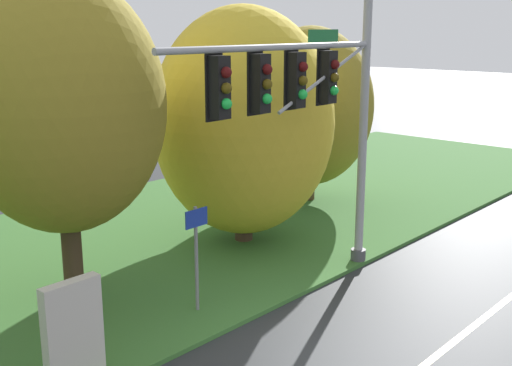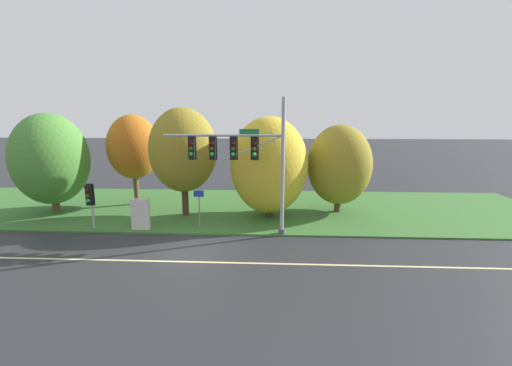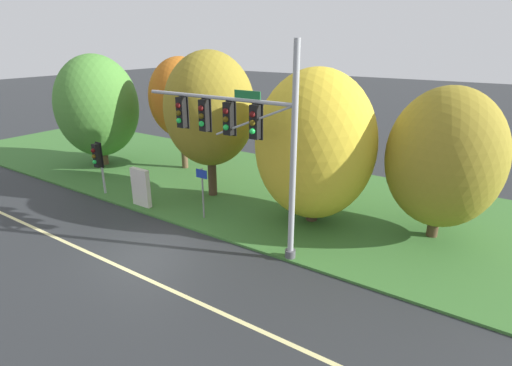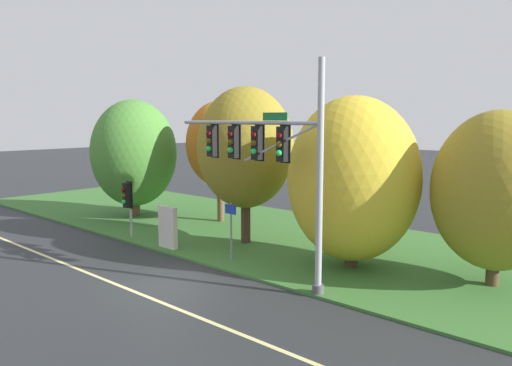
{
  "view_description": "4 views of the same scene",
  "coord_description": "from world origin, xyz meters",
  "px_view_note": "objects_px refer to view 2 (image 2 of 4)",
  "views": [
    {
      "loc": [
        -9.09,
        -6.18,
        6.24
      ],
      "look_at": [
        2.38,
        4.2,
        2.45
      ],
      "focal_mm": 45.0,
      "sensor_mm": 36.0,
      "label": 1
    },
    {
      "loc": [
        4.34,
        -16.4,
        7.05
      ],
      "look_at": [
        3.32,
        3.65,
        2.93
      ],
      "focal_mm": 24.0,
      "sensor_mm": 36.0,
      "label": 2
    },
    {
      "loc": [
        11.14,
        -9.02,
        7.87
      ],
      "look_at": [
        3.02,
        3.2,
        2.57
      ],
      "focal_mm": 28.0,
      "sensor_mm": 36.0,
      "label": 3
    },
    {
      "loc": [
        14.22,
        -10.72,
        5.99
      ],
      "look_at": [
        1.01,
        3.88,
        3.41
      ],
      "focal_mm": 35.0,
      "sensor_mm": 36.0,
      "label": 4
    }
  ],
  "objects_px": {
    "tree_nearest_road": "(50,159)",
    "route_sign_post": "(199,204)",
    "pedestrian_signal_near_kerb": "(90,197)",
    "info_kiosk": "(140,214)",
    "tree_mid_verge": "(269,165)",
    "traffic_signal_mast": "(244,156)",
    "tree_tall_centre": "(339,165)",
    "tree_left_of_mast": "(133,147)",
    "tree_behind_signpost": "(183,150)"
  },
  "relations": [
    {
      "from": "traffic_signal_mast",
      "to": "tree_mid_verge",
      "type": "relative_size",
      "value": 1.16
    },
    {
      "from": "tree_mid_verge",
      "to": "info_kiosk",
      "type": "xyz_separation_m",
      "value": [
        -7.71,
        -3.15,
        -2.56
      ]
    },
    {
      "from": "tree_mid_verge",
      "to": "traffic_signal_mast",
      "type": "bearing_deg",
      "value": -111.86
    },
    {
      "from": "pedestrian_signal_near_kerb",
      "to": "info_kiosk",
      "type": "bearing_deg",
      "value": 2.35
    },
    {
      "from": "tree_behind_signpost",
      "to": "tree_tall_centre",
      "type": "xyz_separation_m",
      "value": [
        10.67,
        1.43,
        -1.12
      ]
    },
    {
      "from": "route_sign_post",
      "to": "tree_tall_centre",
      "type": "height_order",
      "value": "tree_tall_centre"
    },
    {
      "from": "tree_mid_verge",
      "to": "tree_left_of_mast",
      "type": "bearing_deg",
      "value": 165.69
    },
    {
      "from": "traffic_signal_mast",
      "to": "pedestrian_signal_near_kerb",
      "type": "bearing_deg",
      "value": 178.75
    },
    {
      "from": "pedestrian_signal_near_kerb",
      "to": "tree_mid_verge",
      "type": "xyz_separation_m",
      "value": [
        10.69,
        3.28,
        1.52
      ]
    },
    {
      "from": "tree_nearest_road",
      "to": "tree_mid_verge",
      "type": "xyz_separation_m",
      "value": [
        15.22,
        -0.25,
        -0.28
      ]
    },
    {
      "from": "tree_behind_signpost",
      "to": "tree_nearest_road",
      "type": "bearing_deg",
      "value": 178.13
    },
    {
      "from": "tree_left_of_mast",
      "to": "tree_mid_verge",
      "type": "distance_m",
      "value": 10.62
    },
    {
      "from": "tree_left_of_mast",
      "to": "tree_tall_centre",
      "type": "relative_size",
      "value": 1.11
    },
    {
      "from": "route_sign_post",
      "to": "info_kiosk",
      "type": "bearing_deg",
      "value": -170.42
    },
    {
      "from": "traffic_signal_mast",
      "to": "info_kiosk",
      "type": "bearing_deg",
      "value": 177.05
    },
    {
      "from": "info_kiosk",
      "to": "tree_tall_centre",
      "type": "bearing_deg",
      "value": 19.73
    },
    {
      "from": "route_sign_post",
      "to": "tree_nearest_road",
      "type": "bearing_deg",
      "value": 165.6
    },
    {
      "from": "tree_tall_centre",
      "to": "info_kiosk",
      "type": "bearing_deg",
      "value": -160.27
    },
    {
      "from": "pedestrian_signal_near_kerb",
      "to": "route_sign_post",
      "type": "distance_m",
      "value": 6.51
    },
    {
      "from": "tree_mid_verge",
      "to": "tree_tall_centre",
      "type": "height_order",
      "value": "tree_mid_verge"
    },
    {
      "from": "tree_nearest_road",
      "to": "tree_mid_verge",
      "type": "relative_size",
      "value": 1.03
    },
    {
      "from": "route_sign_post",
      "to": "tree_behind_signpost",
      "type": "relative_size",
      "value": 0.32
    },
    {
      "from": "route_sign_post",
      "to": "tree_mid_verge",
      "type": "bearing_deg",
      "value": 31.24
    },
    {
      "from": "route_sign_post",
      "to": "tree_left_of_mast",
      "type": "bearing_deg",
      "value": 139.25
    },
    {
      "from": "traffic_signal_mast",
      "to": "tree_nearest_road",
      "type": "height_order",
      "value": "traffic_signal_mast"
    },
    {
      "from": "pedestrian_signal_near_kerb",
      "to": "tree_left_of_mast",
      "type": "distance_m",
      "value": 6.39
    },
    {
      "from": "traffic_signal_mast",
      "to": "tree_behind_signpost",
      "type": "distance_m",
      "value": 5.55
    },
    {
      "from": "pedestrian_signal_near_kerb",
      "to": "tree_nearest_road",
      "type": "xyz_separation_m",
      "value": [
        -4.54,
        3.53,
        1.8
      ]
    },
    {
      "from": "tree_tall_centre",
      "to": "info_kiosk",
      "type": "height_order",
      "value": "tree_tall_centre"
    },
    {
      "from": "tree_nearest_road",
      "to": "route_sign_post",
      "type": "bearing_deg",
      "value": -14.4
    },
    {
      "from": "tree_tall_centre",
      "to": "tree_mid_verge",
      "type": "bearing_deg",
      "value": -164.39
    },
    {
      "from": "tree_mid_verge",
      "to": "info_kiosk",
      "type": "distance_m",
      "value": 8.72
    },
    {
      "from": "traffic_signal_mast",
      "to": "info_kiosk",
      "type": "xyz_separation_m",
      "value": [
        -6.31,
        0.33,
        -3.63
      ]
    },
    {
      "from": "route_sign_post",
      "to": "pedestrian_signal_near_kerb",
      "type": "bearing_deg",
      "value": -173.73
    },
    {
      "from": "tree_tall_centre",
      "to": "info_kiosk",
      "type": "relative_size",
      "value": 3.25
    },
    {
      "from": "route_sign_post",
      "to": "info_kiosk",
      "type": "distance_m",
      "value": 3.57
    },
    {
      "from": "pedestrian_signal_near_kerb",
      "to": "tree_behind_signpost",
      "type": "height_order",
      "value": "tree_behind_signpost"
    },
    {
      "from": "tree_nearest_road",
      "to": "tree_behind_signpost",
      "type": "relative_size",
      "value": 0.95
    },
    {
      "from": "tree_mid_verge",
      "to": "tree_behind_signpost",
      "type": "bearing_deg",
      "value": -179.44
    },
    {
      "from": "tree_tall_centre",
      "to": "tree_left_of_mast",
      "type": "bearing_deg",
      "value": 175.31
    },
    {
      "from": "tree_behind_signpost",
      "to": "pedestrian_signal_near_kerb",
      "type": "bearing_deg",
      "value": -146.84
    },
    {
      "from": "route_sign_post",
      "to": "tree_tall_centre",
      "type": "xyz_separation_m",
      "value": [
        9.15,
        3.94,
        1.88
      ]
    },
    {
      "from": "tree_tall_centre",
      "to": "info_kiosk",
      "type": "xyz_separation_m",
      "value": [
        -12.62,
        -4.53,
        -2.43
      ]
    },
    {
      "from": "tree_left_of_mast",
      "to": "traffic_signal_mast",
      "type": "bearing_deg",
      "value": -34.55
    },
    {
      "from": "route_sign_post",
      "to": "tree_left_of_mast",
      "type": "relative_size",
      "value": 0.35
    },
    {
      "from": "tree_mid_verge",
      "to": "pedestrian_signal_near_kerb",
      "type": "bearing_deg",
      "value": -162.95
    },
    {
      "from": "route_sign_post",
      "to": "info_kiosk",
      "type": "relative_size",
      "value": 1.25
    },
    {
      "from": "traffic_signal_mast",
      "to": "info_kiosk",
      "type": "distance_m",
      "value": 7.29
    },
    {
      "from": "tree_nearest_road",
      "to": "pedestrian_signal_near_kerb",
      "type": "bearing_deg",
      "value": -37.9
    },
    {
      "from": "tree_tall_centre",
      "to": "info_kiosk",
      "type": "distance_m",
      "value": 13.63
    }
  ]
}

